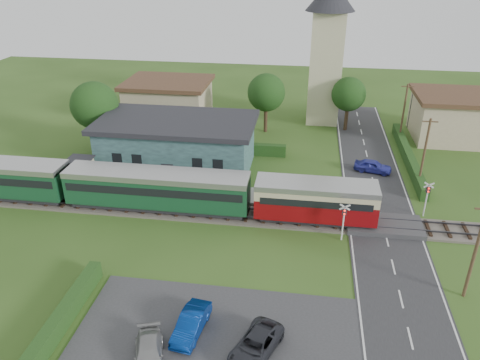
# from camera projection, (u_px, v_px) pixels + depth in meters

# --- Properties ---
(ground) EXTENTS (120.00, 120.00, 0.00)m
(ground) POSITION_uv_depth(u_px,v_px,m) (262.00, 231.00, 38.49)
(ground) COLOR #2D4C19
(railway_track) EXTENTS (76.00, 3.20, 0.49)m
(railway_track) POSITION_uv_depth(u_px,v_px,m) (264.00, 217.00, 40.21)
(railway_track) COLOR #4C443D
(railway_track) RESTS_ON ground
(road) EXTENTS (6.00, 70.00, 0.05)m
(road) POSITION_uv_depth(u_px,v_px,m) (387.00, 240.00, 37.17)
(road) COLOR #28282B
(road) RESTS_ON ground
(car_park) EXTENTS (17.00, 9.00, 0.08)m
(car_park) POSITION_uv_depth(u_px,v_px,m) (216.00, 336.00, 28.06)
(car_park) COLOR #333335
(car_park) RESTS_ON ground
(crossing_deck) EXTENTS (6.20, 3.40, 0.45)m
(crossing_deck) POSITION_uv_depth(u_px,v_px,m) (384.00, 225.00, 38.85)
(crossing_deck) COLOR #333335
(crossing_deck) RESTS_ON ground
(platform) EXTENTS (30.00, 3.00, 0.45)m
(platform) POSITION_uv_depth(u_px,v_px,m) (163.00, 191.00, 44.30)
(platform) COLOR gray
(platform) RESTS_ON ground
(equipment_hut) EXTENTS (2.30, 2.30, 2.55)m
(equipment_hut) POSITION_uv_depth(u_px,v_px,m) (81.00, 171.00, 44.66)
(equipment_hut) COLOR #C4BD93
(equipment_hut) RESTS_ON platform
(station_building) EXTENTS (16.00, 9.00, 5.30)m
(station_building) POSITION_uv_depth(u_px,v_px,m) (178.00, 144.00, 48.31)
(station_building) COLOR #2C4044
(station_building) RESTS_ON ground
(train) EXTENTS (43.20, 2.90, 3.40)m
(train) POSITION_uv_depth(u_px,v_px,m) (122.00, 186.00, 40.93)
(train) COLOR #232328
(train) RESTS_ON ground
(church_tower) EXTENTS (6.00, 6.00, 17.60)m
(church_tower) POSITION_uv_depth(u_px,v_px,m) (327.00, 43.00, 58.01)
(church_tower) COLOR #C4BD93
(church_tower) RESTS_ON ground
(house_west) EXTENTS (10.80, 8.80, 5.50)m
(house_west) POSITION_uv_depth(u_px,v_px,m) (169.00, 101.00, 61.31)
(house_west) COLOR tan
(house_west) RESTS_ON ground
(house_east) EXTENTS (8.80, 8.80, 5.50)m
(house_east) POSITION_uv_depth(u_px,v_px,m) (450.00, 116.00, 55.85)
(house_east) COLOR tan
(house_east) RESTS_ON ground
(hedge_carpark) EXTENTS (0.80, 9.00, 1.20)m
(hedge_carpark) POSITION_uv_depth(u_px,v_px,m) (66.00, 312.00, 29.05)
(hedge_carpark) COLOR #193814
(hedge_carpark) RESTS_ON ground
(hedge_roadside) EXTENTS (0.80, 18.00, 1.20)m
(hedge_roadside) POSITION_uv_depth(u_px,v_px,m) (408.00, 157.00, 50.52)
(hedge_roadside) COLOR #193814
(hedge_roadside) RESTS_ON ground
(hedge_station) EXTENTS (22.00, 0.80, 1.30)m
(hedge_station) POSITION_uv_depth(u_px,v_px,m) (189.00, 146.00, 53.22)
(hedge_station) COLOR #193814
(hedge_station) RESTS_ON ground
(tree_a) EXTENTS (5.20, 5.20, 8.00)m
(tree_a) POSITION_uv_depth(u_px,v_px,m) (95.00, 106.00, 51.08)
(tree_a) COLOR #332316
(tree_a) RESTS_ON ground
(tree_b) EXTENTS (4.60, 4.60, 7.34)m
(tree_b) POSITION_uv_depth(u_px,v_px,m) (266.00, 93.00, 56.84)
(tree_b) COLOR #332316
(tree_b) RESTS_ON ground
(tree_c) EXTENTS (4.20, 4.20, 6.78)m
(tree_c) POSITION_uv_depth(u_px,v_px,m) (349.00, 94.00, 57.47)
(tree_c) COLOR #332316
(tree_c) RESTS_ON ground
(utility_pole_b) EXTENTS (1.40, 0.22, 7.00)m
(utility_pole_b) POSITION_uv_depth(u_px,v_px,m) (475.00, 251.00, 29.70)
(utility_pole_b) COLOR #473321
(utility_pole_b) RESTS_ON ground
(utility_pole_c) EXTENTS (1.40, 0.22, 7.00)m
(utility_pole_c) POSITION_uv_depth(u_px,v_px,m) (424.00, 153.00, 43.85)
(utility_pole_c) COLOR #473321
(utility_pole_c) RESTS_ON ground
(utility_pole_d) EXTENTS (1.40, 0.22, 7.00)m
(utility_pole_d) POSITION_uv_depth(u_px,v_px,m) (403.00, 112.00, 54.46)
(utility_pole_d) COLOR #473321
(utility_pole_d) RESTS_ON ground
(crossing_signal_near) EXTENTS (0.84, 0.28, 3.28)m
(crossing_signal_near) POSITION_uv_depth(u_px,v_px,m) (344.00, 217.00, 36.34)
(crossing_signal_near) COLOR silver
(crossing_signal_near) RESTS_ON ground
(crossing_signal_far) EXTENTS (0.84, 0.28, 3.28)m
(crossing_signal_far) POSITION_uv_depth(u_px,v_px,m) (427.00, 194.00, 39.64)
(crossing_signal_far) COLOR silver
(crossing_signal_far) RESTS_ON ground
(streetlamp_west) EXTENTS (0.30, 0.30, 5.15)m
(streetlamp_west) POSITION_uv_depth(u_px,v_px,m) (102.00, 108.00, 57.69)
(streetlamp_west) COLOR #3F3F47
(streetlamp_west) RESTS_ON ground
(streetlamp_east) EXTENTS (0.30, 0.30, 5.15)m
(streetlamp_east) POSITION_uv_depth(u_px,v_px,m) (411.00, 105.00, 58.91)
(streetlamp_east) COLOR #3F3F47
(streetlamp_east) RESTS_ON ground
(car_on_road) EXTENTS (4.01, 2.32, 1.28)m
(car_on_road) POSITION_uv_depth(u_px,v_px,m) (373.00, 166.00, 48.15)
(car_on_road) COLOR #3035A5
(car_on_road) RESTS_ON road
(car_park_blue) EXTENTS (1.86, 4.03, 1.28)m
(car_park_blue) POSITION_uv_depth(u_px,v_px,m) (191.00, 324.00, 28.03)
(car_park_blue) COLOR navy
(car_park_blue) RESTS_ON car_park
(car_park_silver) EXTENTS (2.68, 4.23, 1.14)m
(car_park_silver) POSITION_uv_depth(u_px,v_px,m) (149.00, 354.00, 26.01)
(car_park_silver) COLOR #949494
(car_park_silver) RESTS_ON car_park
(car_park_dark) EXTENTS (3.33, 4.69, 1.19)m
(car_park_dark) POSITION_uv_depth(u_px,v_px,m) (256.00, 345.00, 26.55)
(car_park_dark) COLOR #2A2B32
(car_park_dark) RESTS_ON car_park
(pedestrian_near) EXTENTS (0.59, 0.42, 1.53)m
(pedestrian_near) POSITION_uv_depth(u_px,v_px,m) (247.00, 187.00, 42.84)
(pedestrian_near) COLOR gray
(pedestrian_near) RESTS_ON platform
(pedestrian_far) EXTENTS (0.79, 0.92, 1.65)m
(pedestrian_far) POSITION_uv_depth(u_px,v_px,m) (110.00, 180.00, 44.03)
(pedestrian_far) COLOR gray
(pedestrian_far) RESTS_ON platform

